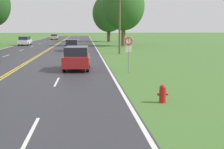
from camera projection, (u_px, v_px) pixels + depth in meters
fire_hydrant at (163, 93)px, 13.31m from camera, size 0.45×0.29×0.78m
traffic_sign at (129, 46)px, 21.74m from camera, size 0.60×0.10×2.56m
utility_pole_midground at (120, 16)px, 37.52m from camera, size 1.80×0.24×8.88m
tree_mid_treeline at (109, 13)px, 70.47m from camera, size 7.34×7.34×10.64m
tree_right_cluster at (123, 6)px, 53.60m from camera, size 7.29×7.29×11.08m
car_red_suv_nearest at (77, 58)px, 23.56m from camera, size 2.05×4.03×1.78m
car_black_sedan_approaching at (72, 45)px, 43.03m from camera, size 1.81×4.70×1.57m
car_white_hatchback_mid_near at (25, 41)px, 56.53m from camera, size 1.86×4.04×1.62m
car_champagne_sedan_mid_far at (54, 37)px, 84.35m from camera, size 1.79×4.39×1.43m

